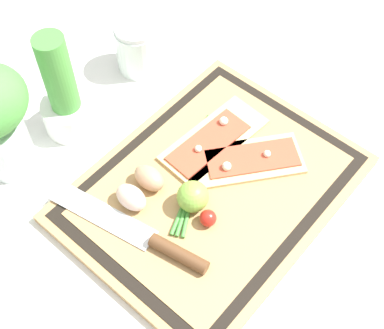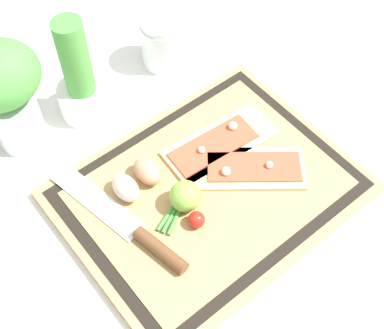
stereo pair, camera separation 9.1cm
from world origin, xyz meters
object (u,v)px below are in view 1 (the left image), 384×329
pizza_slice_far (213,140)px  sauce_jar (138,49)px  knife (153,241)px  egg_brown (149,178)px  cherry_tomato_red (208,218)px  pizza_slice_near (246,160)px  egg_pink (131,197)px  herb_pot (65,99)px  lime (193,197)px

pizza_slice_far → sauce_jar: (0.06, 0.25, 0.02)m
knife → egg_brown: 0.11m
egg_brown → cherry_tomato_red: 0.12m
pizza_slice_near → egg_brown: (-0.14, 0.10, 0.01)m
pizza_slice_near → sauce_jar: (0.06, 0.32, 0.02)m
knife → egg_pink: egg_pink is taller
egg_pink → herb_pot: (0.06, 0.22, 0.04)m
knife → pizza_slice_far: bearing=14.8°
pizza_slice_near → pizza_slice_far: 0.07m
knife → herb_pot: bearing=73.7°
pizza_slice_far → knife: (-0.22, -0.06, 0.00)m
cherry_tomato_red → sauce_jar: sauce_jar is taller
sauce_jar → pizza_slice_near: bearing=-100.9°
knife → egg_pink: size_ratio=5.02×
herb_pot → lime: bearing=-88.3°
pizza_slice_near → egg_pink: egg_pink is taller
knife → lime: 0.10m
knife → herb_pot: size_ratio=1.36×
knife → herb_pot: (0.09, 0.29, 0.05)m
egg_brown → lime: 0.09m
pizza_slice_far → pizza_slice_near: bearing=-87.8°
egg_pink → cherry_tomato_red: 0.13m
pizza_slice_near → sauce_jar: 0.33m
egg_brown → herb_pot: herb_pot is taller
egg_pink → lime: (0.06, -0.08, 0.01)m
egg_pink → herb_pot: herb_pot is taller
sauce_jar → lime: bearing=-121.4°
pizza_slice_far → herb_pot: 0.27m
pizza_slice_near → cherry_tomato_red: size_ratio=7.71×
egg_brown → sauce_jar: size_ratio=0.55×
herb_pot → sauce_jar: bearing=3.5°
egg_brown → cherry_tomato_red: size_ratio=2.09×
pizza_slice_near → cherry_tomato_red: (-0.13, -0.03, 0.01)m
egg_brown → pizza_slice_far: bearing=-9.5°
pizza_slice_far → herb_pot: size_ratio=0.98×
knife → lime: (0.09, -0.00, 0.02)m
pizza_slice_near → egg_brown: egg_brown is taller
pizza_slice_far → egg_pink: size_ratio=3.61×
lime → sauce_jar: size_ratio=0.50×
egg_brown → cherry_tomato_red: (0.01, -0.12, -0.01)m
egg_pink → herb_pot: 0.23m
pizza_slice_near → knife: pizza_slice_near is taller
pizza_slice_far → lime: bearing=-154.2°
knife → egg_pink: bearing=68.8°
herb_pot → sauce_jar: 0.20m
pizza_slice_near → lime: bearing=174.4°
pizza_slice_near → sauce_jar: size_ratio=2.05×
cherry_tomato_red → herb_pot: herb_pot is taller
egg_brown → lime: lime is taller
egg_brown → herb_pot: bearing=87.7°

